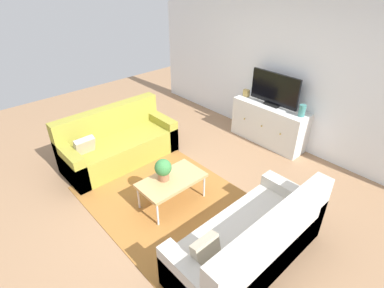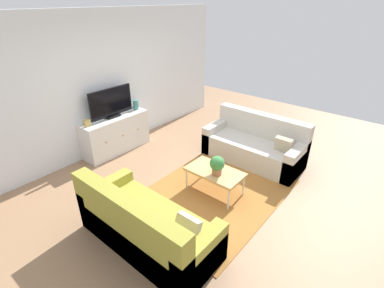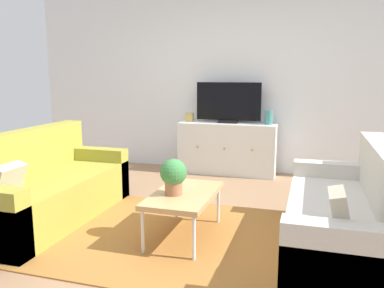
{
  "view_description": "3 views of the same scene",
  "coord_description": "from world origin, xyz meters",
  "px_view_note": "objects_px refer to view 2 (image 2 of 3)",
  "views": [
    {
      "loc": [
        2.63,
        -2.1,
        2.94
      ],
      "look_at": [
        0.0,
        0.3,
        0.77
      ],
      "focal_mm": 28.21,
      "sensor_mm": 36.0,
      "label": 1
    },
    {
      "loc": [
        -3.08,
        -2.25,
        2.85
      ],
      "look_at": [
        0.0,
        0.3,
        0.77
      ],
      "focal_mm": 26.5,
      "sensor_mm": 36.0,
      "label": 2
    },
    {
      "loc": [
        1.09,
        -3.28,
        1.44
      ],
      "look_at": [
        0.0,
        0.3,
        0.77
      ],
      "focal_mm": 36.9,
      "sensor_mm": 36.0,
      "label": 3
    }
  ],
  "objects_px": {
    "coffee_table": "(215,172)",
    "flat_screen_tv": "(111,103)",
    "glass_vase": "(136,105)",
    "mantel_clock": "(87,123)",
    "couch_right_side": "(255,146)",
    "potted_plant": "(217,165)",
    "couch_left_side": "(144,228)",
    "tv_console": "(116,134)"
  },
  "relations": [
    {
      "from": "couch_left_side",
      "to": "flat_screen_tv",
      "type": "bearing_deg",
      "value": 60.07
    },
    {
      "from": "couch_left_side",
      "to": "flat_screen_tv",
      "type": "height_order",
      "value": "flat_screen_tv"
    },
    {
      "from": "coffee_table",
      "to": "flat_screen_tv",
      "type": "bearing_deg",
      "value": 92.68
    },
    {
      "from": "coffee_table",
      "to": "flat_screen_tv",
      "type": "height_order",
      "value": "flat_screen_tv"
    },
    {
      "from": "couch_left_side",
      "to": "tv_console",
      "type": "relative_size",
      "value": 1.34
    },
    {
      "from": "tv_console",
      "to": "coffee_table",
      "type": "bearing_deg",
      "value": -87.3
    },
    {
      "from": "potted_plant",
      "to": "mantel_clock",
      "type": "relative_size",
      "value": 2.39
    },
    {
      "from": "couch_right_side",
      "to": "potted_plant",
      "type": "height_order",
      "value": "couch_right_side"
    },
    {
      "from": "tv_console",
      "to": "couch_right_side",
      "type": "bearing_deg",
      "value": -57.83
    },
    {
      "from": "couch_right_side",
      "to": "mantel_clock",
      "type": "bearing_deg",
      "value": 131.12
    },
    {
      "from": "coffee_table",
      "to": "potted_plant",
      "type": "xyz_separation_m",
      "value": [
        -0.07,
        -0.08,
        0.21
      ]
    },
    {
      "from": "glass_vase",
      "to": "couch_right_side",
      "type": "bearing_deg",
      "value": -68.94
    },
    {
      "from": "couch_left_side",
      "to": "tv_console",
      "type": "xyz_separation_m",
      "value": [
        1.38,
        2.37,
        0.08
      ]
    },
    {
      "from": "flat_screen_tv",
      "to": "glass_vase",
      "type": "xyz_separation_m",
      "value": [
        0.58,
        -0.02,
        -0.19
      ]
    },
    {
      "from": "couch_left_side",
      "to": "potted_plant",
      "type": "height_order",
      "value": "couch_left_side"
    },
    {
      "from": "tv_console",
      "to": "glass_vase",
      "type": "bearing_deg",
      "value": 0.0
    },
    {
      "from": "potted_plant",
      "to": "couch_right_side",
      "type": "bearing_deg",
      "value": 3.98
    },
    {
      "from": "potted_plant",
      "to": "flat_screen_tv",
      "type": "height_order",
      "value": "flat_screen_tv"
    },
    {
      "from": "couch_right_side",
      "to": "coffee_table",
      "type": "relative_size",
      "value": 2.07
    },
    {
      "from": "couch_right_side",
      "to": "glass_vase",
      "type": "height_order",
      "value": "glass_vase"
    },
    {
      "from": "coffee_table",
      "to": "mantel_clock",
      "type": "height_order",
      "value": "mantel_clock"
    },
    {
      "from": "couch_left_side",
      "to": "tv_console",
      "type": "bearing_deg",
      "value": 59.86
    },
    {
      "from": "coffee_table",
      "to": "glass_vase",
      "type": "distance_m",
      "value": 2.48
    },
    {
      "from": "couch_left_side",
      "to": "coffee_table",
      "type": "xyz_separation_m",
      "value": [
        1.49,
        -0.02,
        0.09
      ]
    },
    {
      "from": "couch_right_side",
      "to": "flat_screen_tv",
      "type": "xyz_separation_m",
      "value": [
        -1.49,
        2.39,
        0.73
      ]
    },
    {
      "from": "mantel_clock",
      "to": "flat_screen_tv",
      "type": "bearing_deg",
      "value": 1.98
    },
    {
      "from": "flat_screen_tv",
      "to": "mantel_clock",
      "type": "bearing_deg",
      "value": -178.02
    },
    {
      "from": "couch_right_side",
      "to": "mantel_clock",
      "type": "distance_m",
      "value": 3.19
    },
    {
      "from": "potted_plant",
      "to": "mantel_clock",
      "type": "distance_m",
      "value": 2.56
    },
    {
      "from": "coffee_table",
      "to": "tv_console",
      "type": "bearing_deg",
      "value": 92.7
    },
    {
      "from": "couch_left_side",
      "to": "glass_vase",
      "type": "distance_m",
      "value": 3.13
    },
    {
      "from": "glass_vase",
      "to": "flat_screen_tv",
      "type": "bearing_deg",
      "value": 178.02
    },
    {
      "from": "coffee_table",
      "to": "flat_screen_tv",
      "type": "distance_m",
      "value": 2.5
    },
    {
      "from": "tv_console",
      "to": "mantel_clock",
      "type": "height_order",
      "value": "mantel_clock"
    },
    {
      "from": "mantel_clock",
      "to": "tv_console",
      "type": "bearing_deg",
      "value": -0.0
    },
    {
      "from": "glass_vase",
      "to": "mantel_clock",
      "type": "distance_m",
      "value": 1.16
    },
    {
      "from": "tv_console",
      "to": "flat_screen_tv",
      "type": "distance_m",
      "value": 0.66
    },
    {
      "from": "potted_plant",
      "to": "flat_screen_tv",
      "type": "xyz_separation_m",
      "value": [
        -0.05,
        2.5,
        0.44
      ]
    },
    {
      "from": "flat_screen_tv",
      "to": "glass_vase",
      "type": "relative_size",
      "value": 4.71
    },
    {
      "from": "couch_right_side",
      "to": "mantel_clock",
      "type": "relative_size",
      "value": 14.37
    },
    {
      "from": "potted_plant",
      "to": "mantel_clock",
      "type": "xyz_separation_m",
      "value": [
        -0.63,
        2.48,
        0.22
      ]
    },
    {
      "from": "potted_plant",
      "to": "glass_vase",
      "type": "height_order",
      "value": "glass_vase"
    }
  ]
}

